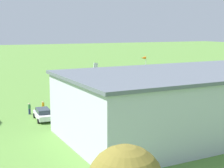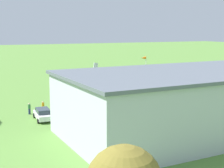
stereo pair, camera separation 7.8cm
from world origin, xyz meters
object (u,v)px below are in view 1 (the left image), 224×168
hangar (204,99)px  person_near_hangar_door (83,100)px  person_watching_takeoff (43,107)px  windsock (144,60)px  person_crossing_taxiway (71,108)px  truck_flatbed_blue (216,87)px  car_white (43,114)px  biplane (85,75)px  person_at_fence_line (190,93)px  person_by_parked_cars (29,109)px

hangar → person_near_hangar_door: hangar is taller
person_watching_takeoff → windsock: bearing=-149.2°
person_crossing_taxiway → person_near_hangar_door: size_ratio=0.98×
person_crossing_taxiway → truck_flatbed_blue: bearing=-176.9°
hangar → person_crossing_taxiway: hangar is taller
truck_flatbed_blue → person_watching_takeoff: size_ratio=4.51×
car_white → person_near_hangar_door: bearing=-142.6°
person_near_hangar_door → windsock: bearing=-144.5°
biplane → car_white: 21.93m
biplane → windsock: windsock is taller
biplane → truck_flatbed_blue: 24.83m
hangar → person_crossing_taxiway: size_ratio=20.89×
truck_flatbed_blue → person_at_fence_line: truck_flatbed_blue is taller
person_crossing_taxiway → person_watching_takeoff: (3.50, -2.19, -0.00)m
hangar → truck_flatbed_blue: (-16.09, -15.77, -2.07)m
person_watching_takeoff → person_at_fence_line: bearing=178.9°
car_white → person_crossing_taxiway: bearing=-156.5°
person_watching_takeoff → truck_flatbed_blue: bearing=178.9°
windsock → hangar: bearing=72.7°
biplane → person_crossing_taxiway: biplane is taller
person_at_fence_line → biplane: bearing=-44.3°
person_at_fence_line → person_by_parked_cars: person_at_fence_line is taller
car_white → person_near_hangar_door: (-7.98, -6.10, 0.05)m
person_by_parked_cars → person_near_hangar_door: (-9.01, -2.19, 0.04)m
person_at_fence_line → person_crossing_taxiway: bearing=4.2°
person_near_hangar_door → person_watching_takeoff: person_near_hangar_door is taller
person_by_parked_cars → person_near_hangar_door: bearing=-166.4°
person_at_fence_line → person_crossing_taxiway: size_ratio=1.00×
windsock → person_by_parked_cars: bearing=29.3°
car_white → truck_flatbed_blue: truck_flatbed_blue is taller
car_white → person_at_fence_line: (-27.13, -3.63, 0.03)m
person_by_parked_cars → truck_flatbed_blue: bearing=179.3°
person_at_fence_line → person_watching_takeoff: (26.11, -0.52, -0.00)m
biplane → person_by_parked_cars: 19.62m
person_crossing_taxiway → person_near_hangar_door: person_near_hangar_door is taller
hangar → car_white: 21.13m
person_by_parked_cars → person_near_hangar_door: person_near_hangar_door is taller
truck_flatbed_blue → car_white: bearing=6.1°
hangar → person_near_hangar_door: 20.63m
person_at_fence_line → person_by_parked_cars: bearing=-0.6°
biplane → hangar: bearing=98.0°
hangar → truck_flatbed_blue: 22.62m
person_at_fence_line → person_watching_takeoff: bearing=-1.1°
car_white → biplane: bearing=-125.8°
biplane → windsock: 14.43m
person_by_parked_cars → person_crossing_taxiway: bearing=160.7°
car_white → truck_flatbed_blue: size_ratio=0.60×
person_crossing_taxiway → car_white: bearing=23.5°
person_at_fence_line → person_near_hangar_door: bearing=-7.3°
person_watching_takeoff → biplane: bearing=-130.9°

